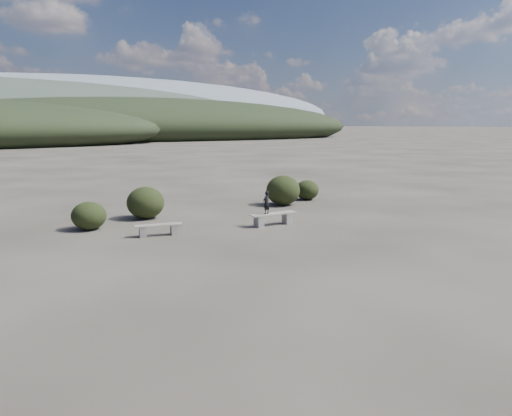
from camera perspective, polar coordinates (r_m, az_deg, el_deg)
ground at (r=13.46m, az=5.99°, el=-6.94°), size 1200.00×1200.00×0.00m
bench_left at (r=17.51m, az=-11.08°, el=-2.36°), size 1.65×0.64×0.40m
bench_right at (r=18.97m, az=1.99°, el=-1.14°), size 1.90×0.43×0.47m
seated_person at (r=18.70m, az=1.19°, el=0.64°), size 0.37×0.31×0.87m
shrub_a at (r=19.16m, az=-18.57°, el=-0.85°), size 1.25×1.25×1.02m
shrub_b at (r=20.78m, az=-12.51°, el=0.59°), size 1.52×1.52×1.30m
shrub_d at (r=23.70m, az=3.11°, el=2.04°), size 1.61×1.61×1.41m
shrub_e at (r=25.48m, az=5.85°, el=2.06°), size 1.20×1.20×1.00m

